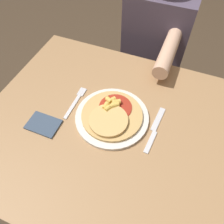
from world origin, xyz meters
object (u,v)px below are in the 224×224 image
Objects in this scene: knife at (154,130)px; person_diner at (155,46)px; plate at (112,117)px; pizza at (111,115)px; dining_table at (117,143)px; fork at (76,101)px.

person_diner is at bearing 103.78° from knife.
plate is 0.02m from pizza.
plate is 1.21× the size of pizza.
pizza reaches higher than dining_table.
fork is (-0.17, 0.02, -0.00)m from plate.
fork is 0.15× the size of person_diner.
dining_table is 0.68m from person_diner.
person_diner is at bearing 73.01° from fork.
plate is at bearing 70.24° from pizza.
dining_table is 4.49× the size of pizza.
knife is at bearing 17.75° from dining_table.
plate is 0.17m from fork.
plate is at bearing -8.07° from fork.
pizza is 0.18m from fork.
person_diner is at bearing 88.42° from pizza.
person_diner reaches higher than pizza.
pizza is (-0.00, -0.00, 0.02)m from plate.
fork is at bearing 170.68° from pizza.
plate reaches higher than fork.
knife is (0.17, 0.01, -0.00)m from plate.
knife is at bearing -2.91° from fork.
plate is 0.17m from knife.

